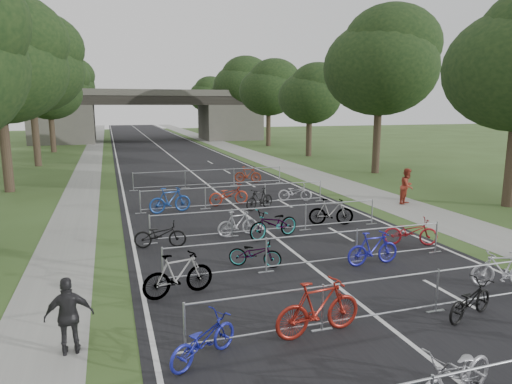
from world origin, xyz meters
TOP-DOWN VIEW (x-y plane):
  - road at (0.00, 50.00)m, footprint 11.00×140.00m
  - sidewalk_right at (8.00, 50.00)m, footprint 3.00×140.00m
  - sidewalk_left at (-7.50, 50.00)m, footprint 2.00×140.00m
  - lane_markings at (0.00, 50.00)m, footprint 0.12×140.00m
  - overpass_bridge at (0.00, 65.00)m, footprint 31.00×8.00m
  - tree_right_1 at (13.11, 27.93)m, footprint 8.18×8.18m
  - tree_left_2 at (-11.39, 39.93)m, footprint 8.40×8.40m
  - tree_right_2 at (13.11, 39.93)m, footprint 6.16×6.16m
  - tree_left_3 at (-11.39, 51.93)m, footprint 6.72×6.72m
  - tree_right_3 at (13.11, 51.93)m, footprint 7.17×7.17m
  - tree_left_4 at (-11.39, 63.93)m, footprint 7.56×7.56m
  - tree_right_4 at (13.11, 63.93)m, footprint 8.18×8.18m
  - tree_left_5 at (-11.39, 75.93)m, footprint 8.40×8.40m
  - tree_right_5 at (13.11, 75.93)m, footprint 6.16×6.16m
  - tree_left_6 at (-11.39, 87.93)m, footprint 6.72×6.72m
  - tree_right_6 at (13.11, 87.93)m, footprint 7.17×7.17m
  - barrier_row_2 at (0.00, 7.20)m, footprint 9.70×0.08m
  - barrier_row_3 at (0.00, 11.00)m, footprint 9.70×0.08m
  - barrier_row_4 at (0.00, 15.00)m, footprint 9.70×0.08m
  - barrier_row_5 at (0.00, 20.00)m, footprint 9.70×0.08m
  - barrier_row_6 at (0.00, 26.00)m, footprint 9.70×0.08m
  - bike_5 at (-0.51, 4.21)m, footprint 2.04×1.15m
  - bike_8 at (-4.30, 6.80)m, footprint 1.77×1.44m
  - bike_9 at (-1.70, 7.05)m, footprint 2.15×0.82m
  - bike_10 at (2.04, 6.67)m, footprint 1.82×1.12m
  - bike_11 at (4.30, 7.93)m, footprint 1.79×1.01m
  - bike_12 at (-4.30, 10.09)m, footprint 2.02×0.95m
  - bike_13 at (-1.71, 11.56)m, footprint 1.74×1.31m
  - bike_14 at (1.87, 10.58)m, footprint 1.80×0.54m
  - bike_15 at (4.30, 11.98)m, footprint 2.02×1.34m
  - bike_16 at (-4.30, 14.45)m, footprint 1.91×0.95m
  - bike_17 at (-1.30, 15.04)m, footprint 1.69×0.66m
  - bike_18 at (-0.08, 14.31)m, footprint 2.29×1.36m
  - bike_19 at (2.89, 15.41)m, footprint 1.95×1.07m
  - bike_20 at (-3.27, 19.73)m, footprint 2.07×0.91m
  - bike_21 at (-0.25, 20.47)m, footprint 2.12×0.92m
  - bike_22 at (0.94, 19.08)m, footprint 1.77×1.17m
  - bike_23 at (3.34, 20.41)m, footprint 1.86×1.15m
  - bike_27 at (2.67, 26.73)m, footprint 1.80×1.13m
  - pedestrian_b at (8.49, 17.99)m, footprint 1.12×1.06m
  - pedestrian_c at (-6.80, 7.91)m, footprint 0.96×0.42m

SIDE VIEW (x-z plane):
  - lane_markings at x=0.00m, z-range 0.00..0.00m
  - road at x=0.00m, z-range 0.00..0.01m
  - sidewalk_right at x=8.00m, z-range 0.00..0.01m
  - sidewalk_left at x=-7.50m, z-range 0.00..0.01m
  - bike_13 at x=-1.71m, z-range 0.00..0.88m
  - bike_10 at x=2.04m, z-range 0.00..0.90m
  - bike_8 at x=-4.30m, z-range 0.00..0.90m
  - bike_23 at x=3.34m, z-range 0.00..0.93m
  - bike_16 at x=-4.30m, z-range 0.00..0.96m
  - bike_17 at x=-1.30m, z-range 0.00..0.99m
  - bike_15 at x=4.30m, z-range 0.00..1.00m
  - bike_5 at x=-0.51m, z-range 0.00..1.01m
  - bike_11 at x=4.30m, z-range 0.00..1.04m
  - bike_22 at x=0.94m, z-range 0.00..1.04m
  - bike_27 at x=2.67m, z-range 0.00..1.05m
  - bike_14 at x=1.87m, z-range 0.00..1.08m
  - bike_21 at x=-0.25m, z-range 0.00..1.08m
  - barrier_row_2 at x=0.00m, z-range 0.00..1.10m
  - barrier_row_3 at x=0.00m, z-range 0.00..1.10m
  - barrier_row_4 at x=0.00m, z-range 0.00..1.10m
  - barrier_row_5 at x=0.00m, z-range 0.00..1.10m
  - barrier_row_6 at x=0.00m, z-range 0.00..1.10m
  - bike_19 at x=2.89m, z-range 0.00..1.13m
  - bike_18 at x=-0.08m, z-range 0.00..1.14m
  - bike_12 at x=-4.30m, z-range 0.00..1.17m
  - bike_20 at x=-3.27m, z-range 0.00..1.20m
  - bike_9 at x=-1.70m, z-range 0.00..1.26m
  - pedestrian_c at x=-6.80m, z-range 0.00..1.61m
  - pedestrian_b at x=8.49m, z-range 0.00..1.83m
  - overpass_bridge at x=0.00m, z-range 0.01..7.06m
  - tree_right_2 at x=13.11m, z-range 1.25..10.64m
  - tree_right_5 at x=13.11m, z-range 1.25..10.64m
  - tree_left_3 at x=-11.39m, z-range 1.36..11.61m
  - tree_left_6 at x=-11.39m, z-range 1.36..11.61m
  - tree_right_3 at x=13.11m, z-range 1.46..12.39m
  - tree_right_6 at x=13.11m, z-range 1.46..12.39m
  - tree_left_4 at x=-11.39m, z-range 1.54..13.07m
  - tree_right_1 at x=13.11m, z-range 1.67..14.13m
  - tree_right_4 at x=13.11m, z-range 1.67..14.13m
  - tree_left_2 at x=-11.39m, z-range 1.71..14.52m
  - tree_left_5 at x=-11.39m, z-range 1.71..14.52m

